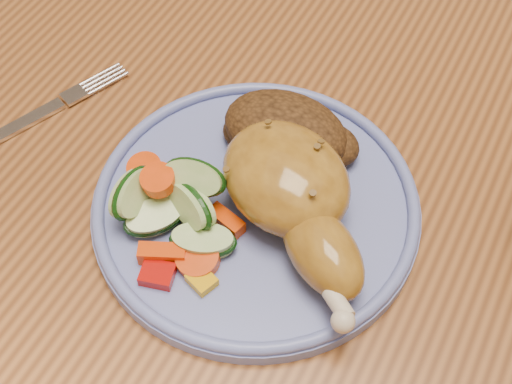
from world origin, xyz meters
TOP-DOWN VIEW (x-y plane):
  - dining_table at (0.00, 0.00)m, footprint 0.90×1.40m
  - plate at (-0.07, -0.10)m, footprint 0.26×0.26m
  - plate_rim at (-0.07, -0.10)m, footprint 0.26×0.26m
  - chicken_leg at (-0.04, -0.09)m, footprint 0.17×0.16m
  - rice_pilaf at (-0.07, -0.03)m, footprint 0.11×0.08m
  - vegetable_pile at (-0.12, -0.14)m, footprint 0.12×0.11m
  - fork at (-0.29, -0.10)m, footprint 0.07×0.15m

SIDE VIEW (x-z plane):
  - dining_table at x=0.00m, z-range 0.29..1.04m
  - fork at x=-0.29m, z-range 0.75..0.76m
  - plate at x=-0.07m, z-range 0.75..0.76m
  - plate_rim at x=-0.07m, z-range 0.76..0.77m
  - vegetable_pile at x=-0.12m, z-range 0.75..0.81m
  - rice_pilaf at x=-0.07m, z-range 0.76..0.80m
  - chicken_leg at x=-0.04m, z-range 0.76..0.82m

